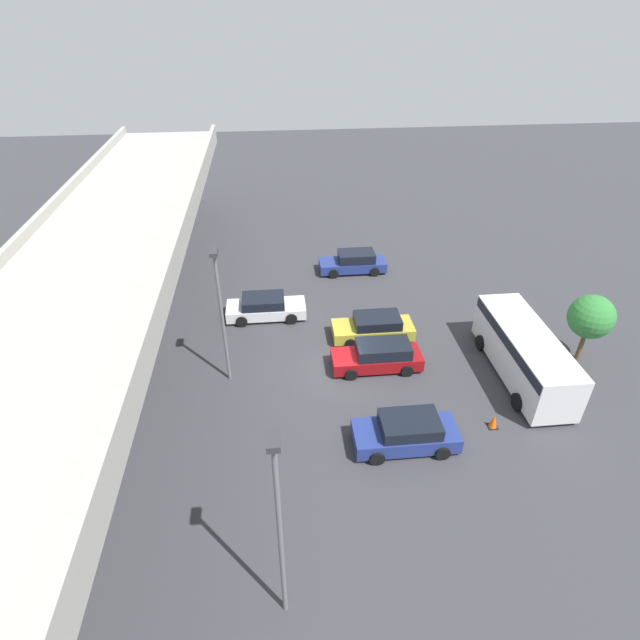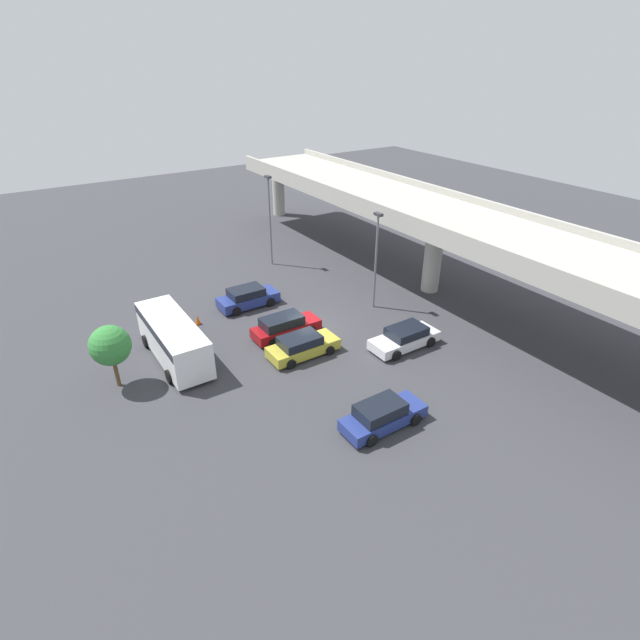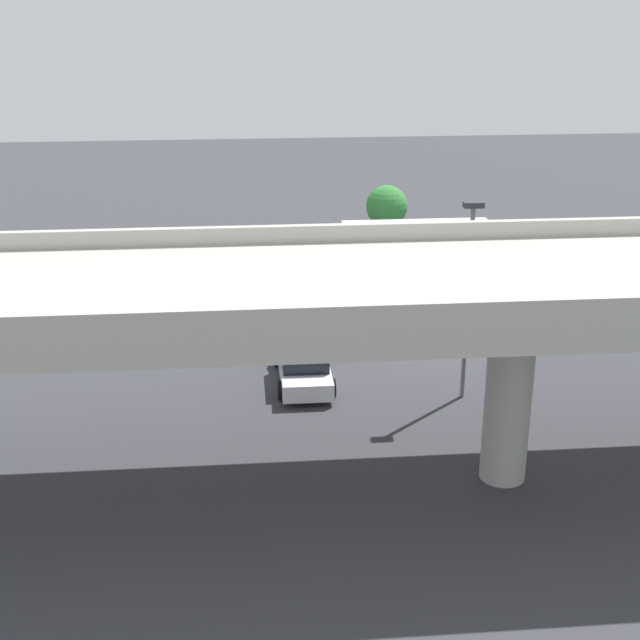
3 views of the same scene
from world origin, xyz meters
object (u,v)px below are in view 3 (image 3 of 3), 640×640
Objects in this scene: parked_car_1 at (418,307)px; tree_front_left at (387,206)px; parked_car_2 at (356,307)px; parked_car_0 at (536,302)px; traffic_cone at (495,282)px; lamp_post_near_aisle at (469,285)px; parked_car_3 at (304,364)px; shuttle_bus at (417,244)px; parked_car_4 at (173,312)px.

tree_front_left is (-0.34, -11.13, 2.00)m from parked_car_1.
parked_car_0 is at bearing 89.04° from parked_car_2.
traffic_cone is (-4.89, -4.48, -0.42)m from parked_car_1.
parked_car_3 is at bearing -18.64° from lamp_post_near_aisle.
shuttle_bus is (-7.00, -13.27, 0.90)m from parked_car_3.
lamp_post_near_aisle is 10.58× the size of traffic_cone.
parked_car_4 is at bearing -90.85° from parked_car_0.
parked_car_3 is 14.83m from traffic_cone.
traffic_cone is (-15.92, -4.09, -0.38)m from parked_car_4.
parked_car_3 is 8.35m from parked_car_4.
tree_front_left is at bearing -154.68° from parked_car_0.
tree_front_left is (-11.36, -10.74, 2.03)m from parked_car_4.
parked_car_2 is at bearing 59.34° from shuttle_bus.
lamp_post_near_aisle reaches higher than parked_car_3.
lamp_post_near_aisle reaches higher than parked_car_2.
shuttle_bus reaches higher than parked_car_4.
tree_front_left is at bearing 133.38° from parked_car_4.
parked_car_0 is 0.63× the size of lamp_post_near_aisle.
parked_car_2 is 9.46m from lamp_post_near_aisle.
shuttle_bus is at bearing 105.18° from tree_front_left.
parked_car_2 is (8.32, -0.14, -0.04)m from parked_car_0.
parked_car_4 is (11.03, -0.39, -0.03)m from parked_car_1.
parked_car_0 is 12.72m from parked_car_3.
parked_car_3 is 0.62× the size of shuttle_bus.
tree_front_left is at bearing -55.61° from traffic_cone.
tree_front_left is (-0.19, -19.05, -1.64)m from lamp_post_near_aisle.
parked_car_4 is (5.41, -6.37, 0.02)m from parked_car_3.
parked_car_0 is at bearing -61.24° from parked_car_3.
parked_car_3 is 1.23× the size of tree_front_left.
tree_front_left is at bearing -74.82° from shuttle_bus.
parked_car_3 is 0.66× the size of lamp_post_near_aisle.
parked_car_0 is 0.96× the size of parked_car_3.
parked_car_1 is 11.03m from parked_car_4.
parked_car_1 reaches higher than traffic_cone.
tree_front_left reaches higher than shuttle_bus.
parked_car_4 is at bearing 29.12° from shuttle_bus.
parked_car_3 is 18.23m from tree_front_left.
lamp_post_near_aisle reaches higher than shuttle_bus.
tree_front_left is (5.20, -10.98, 2.01)m from parked_car_0.
tree_front_left is 5.61× the size of traffic_cone.
tree_front_left is (-5.96, -17.10, 2.05)m from parked_car_3.
traffic_cone is at bearing -171.55° from parked_car_0.
traffic_cone is at bearing 124.39° from tree_front_left.
parked_car_2 is 0.97× the size of parked_car_3.
parked_car_0 is 5.54m from parked_car_1.
parked_car_1 is 1.01× the size of parked_car_4.
shuttle_bus reaches higher than parked_car_3.
parked_car_2 is at bearing -95.84° from parked_car_1.
parked_car_4 reaches higher than parked_car_3.
tree_front_left reaches higher than parked_car_2.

